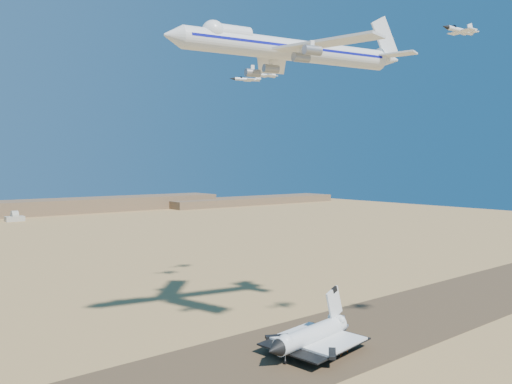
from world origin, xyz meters
TOP-DOWN VIEW (x-y plane):
  - ground at (0.00, 0.00)m, footprint 1200.00×1200.00m
  - runway at (0.00, 0.00)m, footprint 600.00×50.00m
  - ridgeline at (65.32, 527.31)m, footprint 960.00×90.00m
  - shuttle at (22.09, -4.03)m, footprint 40.03×28.28m
  - carrier_747 at (17.43, 4.33)m, footprint 87.94×66.52m
  - crew_a at (25.46, -11.64)m, footprint 0.57×0.73m
  - crew_b at (31.37, -11.51)m, footprint 0.58×0.91m
  - crew_c at (27.26, -12.41)m, footprint 1.16×1.20m
  - chase_jet_a at (47.07, -39.20)m, footprint 14.53×7.89m
  - chase_jet_c at (40.07, 53.98)m, footprint 13.57×8.02m
  - chase_jet_d at (56.05, 61.11)m, footprint 14.28×7.62m

SIDE VIEW (x-z plane):
  - ground at x=0.00m, z-range 0.00..0.00m
  - runway at x=0.00m, z-range 0.00..0.06m
  - crew_a at x=25.46m, z-range 0.06..1.83m
  - crew_b at x=31.37m, z-range 0.06..1.84m
  - crew_c at x=27.26m, z-range 0.06..1.95m
  - shuttle at x=22.09m, z-range -4.55..15.12m
  - ridgeline at x=65.32m, z-range -1.37..16.63m
  - chase_jet_c at x=40.07m, z-range 96.36..99.85m
  - carrier_747 at x=17.43m, z-range 87.77..109.62m
  - chase_jet_a at x=47.07m, z-range 98.69..102.31m
  - chase_jet_d at x=56.05m, z-range 100.89..104.44m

